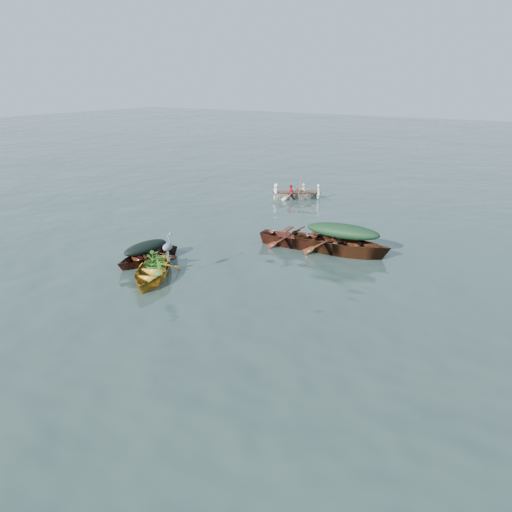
{
  "coord_description": "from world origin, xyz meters",
  "views": [
    {
      "loc": [
        8.01,
        -11.65,
        6.04
      ],
      "look_at": [
        -0.29,
        1.31,
        0.5
      ],
      "focal_mm": 35.0,
      "sensor_mm": 36.0,
      "label": 1
    }
  ],
  "objects_px": {
    "yellow_dinghy": "(152,279)",
    "heron": "(168,252)",
    "open_wooden_boat": "(300,247)",
    "rowed_boat": "(297,199)",
    "green_tarp_boat": "(341,254)",
    "dark_covered_boat": "(147,262)"
  },
  "relations": [
    {
      "from": "yellow_dinghy",
      "to": "heron",
      "type": "xyz_separation_m",
      "value": [
        0.46,
        0.3,
        0.92
      ]
    },
    {
      "from": "open_wooden_boat",
      "to": "heron",
      "type": "height_order",
      "value": "heron"
    },
    {
      "from": "yellow_dinghy",
      "to": "rowed_boat",
      "type": "distance_m",
      "value": 12.34
    },
    {
      "from": "yellow_dinghy",
      "to": "rowed_boat",
      "type": "relative_size",
      "value": 0.96
    },
    {
      "from": "green_tarp_boat",
      "to": "rowed_boat",
      "type": "distance_m",
      "value": 8.69
    },
    {
      "from": "open_wooden_boat",
      "to": "yellow_dinghy",
      "type": "bearing_deg",
      "value": 148.14
    },
    {
      "from": "green_tarp_boat",
      "to": "heron",
      "type": "xyz_separation_m",
      "value": [
        -3.6,
        -5.2,
        0.92
      ]
    },
    {
      "from": "rowed_boat",
      "to": "open_wooden_boat",
      "type": "bearing_deg",
      "value": 175.03
    },
    {
      "from": "dark_covered_boat",
      "to": "green_tarp_boat",
      "type": "relative_size",
      "value": 0.66
    },
    {
      "from": "open_wooden_boat",
      "to": "heron",
      "type": "xyz_separation_m",
      "value": [
        -2.01,
        -5.05,
        0.92
      ]
    },
    {
      "from": "open_wooden_boat",
      "to": "rowed_boat",
      "type": "relative_size",
      "value": 1.26
    },
    {
      "from": "green_tarp_boat",
      "to": "open_wooden_boat",
      "type": "bearing_deg",
      "value": 90.0
    },
    {
      "from": "green_tarp_boat",
      "to": "heron",
      "type": "distance_m",
      "value": 6.39
    },
    {
      "from": "yellow_dinghy",
      "to": "heron",
      "type": "distance_m",
      "value": 1.07
    },
    {
      "from": "rowed_boat",
      "to": "yellow_dinghy",
      "type": "bearing_deg",
      "value": 152.32
    },
    {
      "from": "dark_covered_boat",
      "to": "open_wooden_boat",
      "type": "distance_m",
      "value": 5.69
    },
    {
      "from": "dark_covered_boat",
      "to": "open_wooden_boat",
      "type": "height_order",
      "value": "open_wooden_boat"
    },
    {
      "from": "yellow_dinghy",
      "to": "heron",
      "type": "height_order",
      "value": "heron"
    },
    {
      "from": "open_wooden_boat",
      "to": "green_tarp_boat",
      "type": "bearing_deg",
      "value": -91.66
    },
    {
      "from": "dark_covered_boat",
      "to": "open_wooden_boat",
      "type": "bearing_deg",
      "value": 54.23
    },
    {
      "from": "yellow_dinghy",
      "to": "green_tarp_boat",
      "type": "xyz_separation_m",
      "value": [
        4.06,
        5.5,
        0.0
      ]
    },
    {
      "from": "green_tarp_boat",
      "to": "rowed_boat",
      "type": "xyz_separation_m",
      "value": [
        -5.45,
        6.77,
        0.0
      ]
    }
  ]
}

